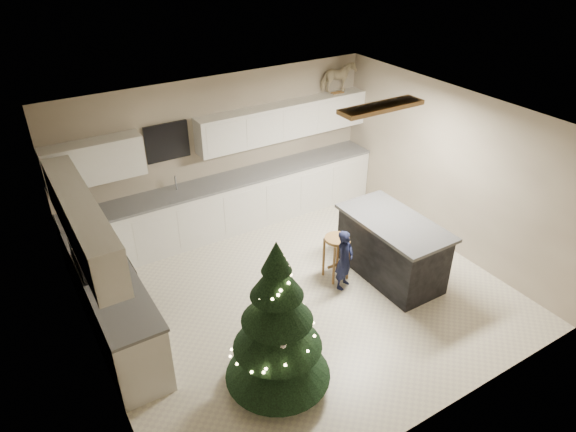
% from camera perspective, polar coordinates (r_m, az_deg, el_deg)
% --- Properties ---
extents(ground_plane, '(5.50, 5.50, 0.00)m').
position_cam_1_polar(ground_plane, '(7.51, 1.42, -8.74)').
color(ground_plane, '#BFB4A1').
extents(room_shell, '(5.52, 5.02, 2.61)m').
position_cam_1_polar(room_shell, '(6.55, 1.77, 3.25)').
color(room_shell, tan).
rests_on(room_shell, ground_plane).
extents(cabinetry, '(5.50, 3.20, 2.00)m').
position_cam_1_polar(cabinetry, '(7.96, -10.53, -0.13)').
color(cabinetry, silver).
rests_on(cabinetry, ground_plane).
extents(island, '(0.90, 1.70, 0.95)m').
position_cam_1_polar(island, '(7.77, 11.44, -3.50)').
color(island, black).
rests_on(island, ground_plane).
extents(bar_stool, '(0.37, 0.37, 0.70)m').
position_cam_1_polar(bar_stool, '(7.57, 5.42, -3.51)').
color(bar_stool, brown).
rests_on(bar_stool, ground_plane).
extents(christmas_tree, '(1.26, 1.21, 2.01)m').
position_cam_1_polar(christmas_tree, '(5.74, -1.19, -12.73)').
color(christmas_tree, '#3F2816').
rests_on(christmas_tree, ground_plane).
extents(toddler, '(0.41, 0.35, 0.94)m').
position_cam_1_polar(toddler, '(7.43, 6.30, -4.85)').
color(toddler, '#141639').
rests_on(toddler, ground_plane).
extents(rocking_horse, '(0.63, 0.32, 0.53)m').
position_cam_1_polar(rocking_horse, '(9.35, 5.61, 15.05)').
color(rocking_horse, brown).
rests_on(rocking_horse, cabinetry).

